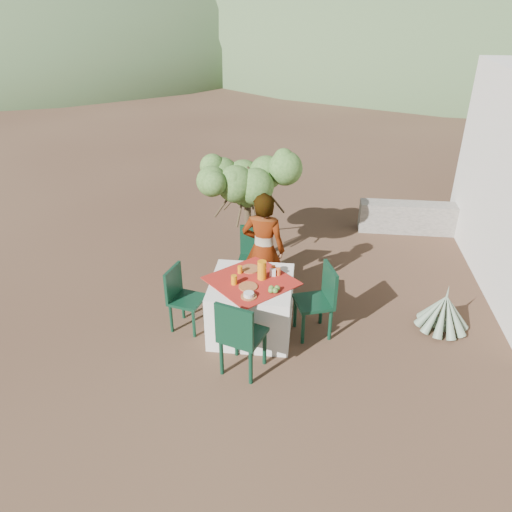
{
  "coord_description": "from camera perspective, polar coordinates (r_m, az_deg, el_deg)",
  "views": [
    {
      "loc": [
        1.4,
        -5.19,
        4.0
      ],
      "look_at": [
        0.72,
        0.48,
        0.89
      ],
      "focal_mm": 35.0,
      "sensor_mm": 36.0,
      "label": 1
    }
  ],
  "objects": [
    {
      "name": "ground",
      "position": [
        6.7,
        -6.72,
        -8.36
      ],
      "size": [
        160.0,
        160.0,
        0.0
      ],
      "primitive_type": "plane",
      "color": "#382319",
      "rests_on": "ground"
    },
    {
      "name": "table",
      "position": [
        6.44,
        -0.52,
        -5.71
      ],
      "size": [
        1.3,
        1.3,
        0.76
      ],
      "color": "white",
      "rests_on": "ground"
    },
    {
      "name": "chair_far",
      "position": [
        7.28,
        -0.22,
        0.05
      ],
      "size": [
        0.44,
        0.44,
        0.95
      ],
      "rotation": [
        0.0,
        0.0,
        -0.01
      ],
      "color": "black",
      "rests_on": "ground"
    },
    {
      "name": "chair_near",
      "position": [
        5.66,
        -1.9,
        -8.97
      ],
      "size": [
        0.59,
        0.59,
        1.0
      ],
      "rotation": [
        0.0,
        0.0,
        2.82
      ],
      "color": "black",
      "rests_on": "ground"
    },
    {
      "name": "chair_left",
      "position": [
        6.52,
        -8.5,
        -4.46
      ],
      "size": [
        0.48,
        0.48,
        0.87
      ],
      "rotation": [
        0.0,
        0.0,
        1.34
      ],
      "color": "black",
      "rests_on": "ground"
    },
    {
      "name": "chair_right",
      "position": [
        6.37,
        7.31,
        -4.75
      ],
      "size": [
        0.56,
        0.56,
        0.96
      ],
      "rotation": [
        0.0,
        0.0,
        5.04
      ],
      "color": "black",
      "rests_on": "ground"
    },
    {
      "name": "person",
      "position": [
        6.81,
        0.85,
        0.72
      ],
      "size": [
        0.65,
        0.48,
        1.65
      ],
      "primitive_type": "imported",
      "rotation": [
        0.0,
        0.0,
        3.0
      ],
      "color": "#8C6651",
      "rests_on": "ground"
    },
    {
      "name": "shrub_tree",
      "position": [
        7.67,
        -0.54,
        8.04
      ],
      "size": [
        1.42,
        1.39,
        1.67
      ],
      "color": "#443522",
      "rests_on": "ground"
    },
    {
      "name": "agave",
      "position": [
        6.99,
        20.63,
        -6.05
      ],
      "size": [
        0.7,
        0.67,
        0.73
      ],
      "rotation": [
        0.0,
        0.0,
        -0.04
      ],
      "color": "gray",
      "rests_on": "ground"
    },
    {
      "name": "stone_wall",
      "position": [
        9.62,
        19.47,
        4.05
      ],
      "size": [
        2.6,
        0.35,
        0.55
      ],
      "primitive_type": "cube",
      "color": "gray",
      "rests_on": "ground"
    },
    {
      "name": "hill_near_left",
      "position": [
        40.38,
        -23.61,
        20.71
      ],
      "size": [
        40.0,
        40.0,
        16.0
      ],
      "primitive_type": "ellipsoid",
      "color": "#364929",
      "rests_on": "ground"
    },
    {
      "name": "hill_near_right",
      "position": [
        42.72,
        22.7,
        21.19
      ],
      "size": [
        48.0,
        48.0,
        20.0
      ],
      "primitive_type": "ellipsoid",
      "color": "#364929",
      "rests_on": "ground"
    },
    {
      "name": "hill_far_center",
      "position": [
        57.59,
        1.49,
        24.56
      ],
      "size": [
        60.0,
        60.0,
        24.0
      ],
      "primitive_type": "ellipsoid",
      "color": "slate",
      "rests_on": "ground"
    },
    {
      "name": "plate_far",
      "position": [
        6.47,
        -0.67,
        -1.47
      ],
      "size": [
        0.24,
        0.24,
        0.01
      ],
      "primitive_type": "cylinder",
      "color": "brown",
      "rests_on": "table"
    },
    {
      "name": "plate_near",
      "position": [
        6.09,
        -0.91,
        -3.52
      ],
      "size": [
        0.23,
        0.23,
        0.01
      ],
      "primitive_type": "cylinder",
      "color": "brown",
      "rests_on": "table"
    },
    {
      "name": "glass_far",
      "position": [
        6.36,
        -1.84,
        -1.57
      ],
      "size": [
        0.06,
        0.06,
        0.1
      ],
      "primitive_type": "cylinder",
      "color": "orange",
      "rests_on": "table"
    },
    {
      "name": "glass_near",
      "position": [
        6.13,
        -2.52,
        -2.74
      ],
      "size": [
        0.07,
        0.07,
        0.12
      ],
      "primitive_type": "cylinder",
      "color": "orange",
      "rests_on": "table"
    },
    {
      "name": "juice_pitcher",
      "position": [
        6.21,
        0.68,
        -1.62
      ],
      "size": [
        0.11,
        0.11,
        0.25
      ],
      "primitive_type": "cylinder",
      "color": "orange",
      "rests_on": "table"
    },
    {
      "name": "bowl_plate",
      "position": [
        5.91,
        -0.83,
        -4.64
      ],
      "size": [
        0.19,
        0.19,
        0.01
      ],
      "primitive_type": "cylinder",
      "color": "brown",
      "rests_on": "table"
    },
    {
      "name": "white_bowl",
      "position": [
        5.9,
        -0.84,
        -4.41
      ],
      "size": [
        0.13,
        0.13,
        0.05
      ],
      "primitive_type": "cylinder",
      "color": "silver",
      "rests_on": "bowl_plate"
    },
    {
      "name": "jar_left",
      "position": [
        6.33,
        2.56,
        -1.8
      ],
      "size": [
        0.06,
        0.06,
        0.1
      ],
      "primitive_type": "cylinder",
      "color": "orange",
      "rests_on": "table"
    },
    {
      "name": "jar_right",
      "position": [
        6.4,
        2.01,
        -1.46
      ],
      "size": [
        0.05,
        0.05,
        0.08
      ],
      "primitive_type": "cylinder",
      "color": "orange",
      "rests_on": "table"
    },
    {
      "name": "napkin_holder",
      "position": [
        6.3,
        1.92,
        -1.89
      ],
      "size": [
        0.08,
        0.05,
        0.1
      ],
      "primitive_type": "cube",
      "rotation": [
        0.0,
        0.0,
        0.05
      ],
      "color": "silver",
      "rests_on": "table"
    },
    {
      "name": "fruit_cluster",
      "position": [
        5.99,
        2.03,
        -3.82
      ],
      "size": [
        0.14,
        0.13,
        0.07
      ],
      "color": "#50802E",
      "rests_on": "table"
    }
  ]
}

